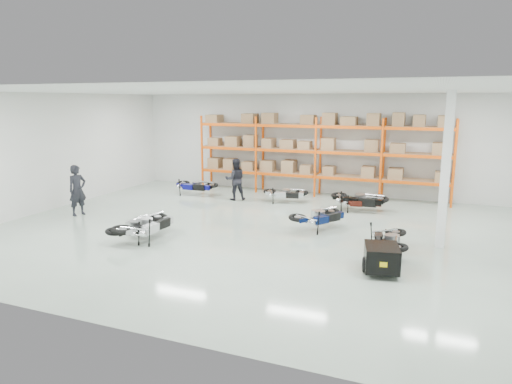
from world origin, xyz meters
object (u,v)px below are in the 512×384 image
at_px(moto_touring_right, 389,236).
at_px(moto_back_c, 358,196).
at_px(moto_silver_left, 147,221).
at_px(moto_back_a, 195,183).
at_px(person_back, 235,179).
at_px(moto_back_d, 361,199).
at_px(person_left, 77,190).
at_px(moto_black_far_left, 135,223).
at_px(moto_blue_centre, 320,213).
at_px(trailer, 382,258).
at_px(moto_back_b, 285,191).

bearing_deg(moto_touring_right, moto_back_c, 102.71).
height_order(moto_silver_left, moto_back_a, moto_silver_left).
relative_size(moto_back_c, person_back, 1.08).
bearing_deg(moto_back_d, person_left, 107.50).
height_order(moto_touring_right, moto_back_d, moto_touring_right).
distance_m(moto_silver_left, moto_back_a, 6.82).
relative_size(moto_touring_right, moto_back_d, 1.06).
bearing_deg(moto_back_d, moto_back_c, 54.17).
height_order(moto_back_c, person_left, person_left).
distance_m(moto_silver_left, moto_black_far_left, 0.38).
height_order(moto_back_a, person_left, person_left).
distance_m(moto_blue_centre, moto_back_d, 3.14).
bearing_deg(trailer, moto_back_c, 92.75).
distance_m(moto_back_b, person_back, 2.21).
distance_m(moto_back_c, person_back, 5.25).
distance_m(moto_back_d, person_left, 10.68).
relative_size(moto_back_c, moto_back_d, 1.19).
height_order(moto_touring_right, person_left, person_left).
xyz_separation_m(moto_black_far_left, trailer, (7.37, -0.11, -0.10)).
bearing_deg(person_left, trailer, -82.63).
bearing_deg(moto_black_far_left, moto_back_b, -112.84).
bearing_deg(moto_back_a, moto_back_c, -91.74).
bearing_deg(moto_touring_right, moto_silver_left, -175.08).
bearing_deg(moto_back_c, person_back, 91.35).
bearing_deg(moto_back_a, moto_blue_centre, -116.43).
bearing_deg(moto_back_b, moto_blue_centre, -157.42).
bearing_deg(moto_back_b, moto_back_d, -108.75).
xyz_separation_m(moto_silver_left, moto_touring_right, (7.02, 1.37, -0.07)).
height_order(moto_back_a, moto_back_b, moto_back_a).
bearing_deg(moto_black_far_left, moto_touring_right, -169.72).
bearing_deg(moto_back_d, moto_touring_right, -169.55).
distance_m(moto_back_a, moto_back_c, 7.38).
height_order(moto_touring_right, moto_back_b, moto_touring_right).
xyz_separation_m(moto_touring_right, moto_back_b, (-4.72, 5.17, -0.03)).
xyz_separation_m(moto_back_c, person_back, (-5.24, 0.05, 0.31)).
relative_size(moto_silver_left, person_back, 1.09).
distance_m(moto_black_far_left, moto_back_c, 8.53).
bearing_deg(moto_back_b, trailer, -156.68).
height_order(moto_blue_centre, person_left, person_left).
xyz_separation_m(trailer, moto_back_b, (-4.72, 6.76, 0.08)).
bearing_deg(person_back, moto_blue_centre, 113.23).
distance_m(moto_black_far_left, moto_back_b, 7.16).
bearing_deg(moto_back_d, moto_silver_left, 130.78).
distance_m(moto_black_far_left, person_back, 6.39).
bearing_deg(person_left, moto_touring_right, -74.55).
xyz_separation_m(moto_blue_centre, person_back, (-4.48, 3.13, 0.34)).
height_order(moto_back_b, moto_back_d, moto_back_b).
bearing_deg(moto_blue_centre, moto_black_far_left, 66.51).
height_order(moto_back_c, person_back, person_back).
distance_m(moto_touring_right, moto_back_b, 7.00).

